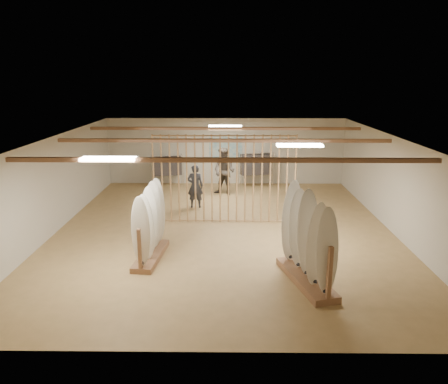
{
  "coord_description": "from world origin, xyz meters",
  "views": [
    {
      "loc": [
        0.15,
        -12.4,
        4.49
      ],
      "look_at": [
        0.0,
        0.0,
        1.2
      ],
      "focal_mm": 35.0,
      "sensor_mm": 36.0,
      "label": 1
    }
  ],
  "objects_px": {
    "clothing_rack_a": "(167,166)",
    "shopper_a": "(195,183)",
    "rack_right": "(307,252)",
    "shopper_b": "(224,168)",
    "clothing_rack_b": "(256,164)",
    "rack_left": "(150,235)"
  },
  "relations": [
    {
      "from": "clothing_rack_a",
      "to": "clothing_rack_b",
      "type": "distance_m",
      "value": 3.69
    },
    {
      "from": "rack_left",
      "to": "shopper_a",
      "type": "distance_m",
      "value": 4.57
    },
    {
      "from": "clothing_rack_a",
      "to": "shopper_a",
      "type": "distance_m",
      "value": 3.3
    },
    {
      "from": "clothing_rack_b",
      "to": "shopper_a",
      "type": "distance_m",
      "value": 3.76
    },
    {
      "from": "rack_left",
      "to": "shopper_b",
      "type": "height_order",
      "value": "shopper_b"
    },
    {
      "from": "rack_right",
      "to": "shopper_b",
      "type": "height_order",
      "value": "rack_right"
    },
    {
      "from": "rack_right",
      "to": "shopper_a",
      "type": "bearing_deg",
      "value": 101.98
    },
    {
      "from": "rack_left",
      "to": "rack_right",
      "type": "distance_m",
      "value": 3.94
    },
    {
      "from": "clothing_rack_a",
      "to": "clothing_rack_b",
      "type": "relative_size",
      "value": 0.92
    },
    {
      "from": "rack_left",
      "to": "rack_right",
      "type": "relative_size",
      "value": 0.87
    },
    {
      "from": "shopper_b",
      "to": "clothing_rack_a",
      "type": "bearing_deg",
      "value": 178.34
    },
    {
      "from": "rack_right",
      "to": "shopper_b",
      "type": "xyz_separation_m",
      "value": [
        -1.92,
        7.51,
        0.33
      ]
    },
    {
      "from": "rack_left",
      "to": "shopper_b",
      "type": "bearing_deg",
      "value": 78.95
    },
    {
      "from": "shopper_b",
      "to": "clothing_rack_b",
      "type": "bearing_deg",
      "value": 70.66
    },
    {
      "from": "rack_left",
      "to": "rack_right",
      "type": "bearing_deg",
      "value": -14.12
    },
    {
      "from": "rack_right",
      "to": "clothing_rack_b",
      "type": "relative_size",
      "value": 1.55
    },
    {
      "from": "clothing_rack_b",
      "to": "shopper_a",
      "type": "height_order",
      "value": "shopper_a"
    },
    {
      "from": "rack_right",
      "to": "shopper_a",
      "type": "relative_size",
      "value": 1.31
    },
    {
      "from": "shopper_b",
      "to": "rack_left",
      "type": "bearing_deg",
      "value": -79.71
    },
    {
      "from": "shopper_b",
      "to": "shopper_a",
      "type": "bearing_deg",
      "value": -93.82
    },
    {
      "from": "rack_right",
      "to": "clothing_rack_a",
      "type": "relative_size",
      "value": 1.7
    },
    {
      "from": "clothing_rack_b",
      "to": "shopper_b",
      "type": "distance_m",
      "value": 1.81
    }
  ]
}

